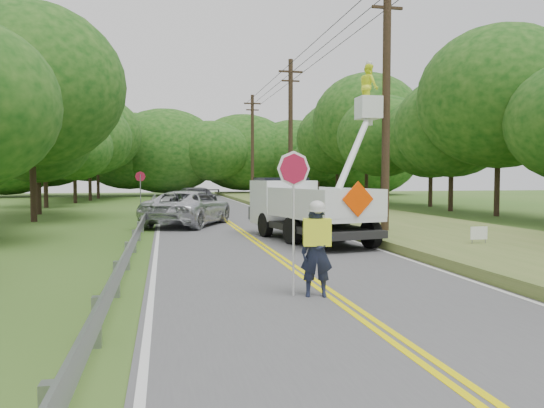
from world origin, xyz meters
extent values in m
plane|color=#345F1C|center=(0.00, 0.00, 0.00)|extent=(140.00, 140.00, 0.00)
cube|color=#515153|center=(0.00, 14.00, 0.01)|extent=(7.20, 96.00, 0.02)
cube|color=#FFE900|center=(-0.10, 14.00, 0.02)|extent=(0.12, 96.00, 0.00)
cube|color=#FFE900|center=(0.10, 14.00, 0.02)|extent=(0.12, 96.00, 0.00)
cube|color=silver|center=(-3.45, 14.00, 0.02)|extent=(0.12, 96.00, 0.00)
cube|color=silver|center=(3.45, 14.00, 0.02)|extent=(0.12, 96.00, 0.00)
cube|color=gray|center=(-4.10, -2.00, 0.35)|extent=(0.12, 0.14, 0.70)
cube|color=gray|center=(-4.10, 1.00, 0.35)|extent=(0.12, 0.14, 0.70)
cube|color=gray|center=(-4.10, 4.00, 0.35)|extent=(0.12, 0.14, 0.70)
cube|color=gray|center=(-4.10, 7.00, 0.35)|extent=(0.12, 0.14, 0.70)
cube|color=gray|center=(-4.10, 10.00, 0.35)|extent=(0.12, 0.14, 0.70)
cube|color=gray|center=(-4.10, 13.00, 0.35)|extent=(0.12, 0.14, 0.70)
cube|color=gray|center=(-4.10, 16.00, 0.35)|extent=(0.12, 0.14, 0.70)
cube|color=gray|center=(-4.10, 19.00, 0.35)|extent=(0.12, 0.14, 0.70)
cube|color=gray|center=(-4.10, 22.00, 0.35)|extent=(0.12, 0.14, 0.70)
cube|color=gray|center=(-4.10, 25.00, 0.35)|extent=(0.12, 0.14, 0.70)
cube|color=gray|center=(-4.10, 28.00, 0.35)|extent=(0.12, 0.14, 0.70)
cube|color=gray|center=(-4.10, 31.00, 0.35)|extent=(0.12, 0.14, 0.70)
cube|color=gray|center=(-4.10, 34.00, 0.35)|extent=(0.12, 0.14, 0.70)
cube|color=gray|center=(-4.10, 37.00, 0.35)|extent=(0.12, 0.14, 0.70)
cube|color=gray|center=(-4.00, 15.00, 0.60)|extent=(0.05, 48.00, 0.34)
cylinder|color=black|center=(5.00, 9.00, 5.00)|extent=(0.30, 0.30, 10.00)
cube|color=black|center=(5.00, 9.00, 8.60)|extent=(1.20, 0.10, 0.10)
cylinder|color=black|center=(5.00, 24.00, 5.00)|extent=(0.30, 0.30, 10.00)
cube|color=black|center=(5.00, 24.00, 9.20)|extent=(1.60, 0.12, 0.12)
cube|color=black|center=(5.00, 24.00, 8.60)|extent=(1.20, 0.10, 0.10)
cylinder|color=black|center=(5.00, 39.00, 5.00)|extent=(0.30, 0.30, 10.00)
cube|color=black|center=(5.00, 39.00, 9.20)|extent=(1.60, 0.12, 0.12)
cube|color=black|center=(5.00, 39.00, 8.60)|extent=(1.20, 0.10, 0.10)
cylinder|color=black|center=(4.30, 17.50, 9.10)|extent=(0.03, 43.00, 0.03)
cylinder|color=black|center=(5.00, 17.50, 9.10)|extent=(0.03, 43.00, 0.03)
cylinder|color=black|center=(5.70, 17.50, 9.10)|extent=(0.03, 43.00, 0.03)
cube|color=#506A2D|center=(7.10, 14.00, 0.15)|extent=(7.00, 96.00, 0.30)
cylinder|color=#332319|center=(-9.79, 19.34, 2.03)|extent=(0.32, 0.32, 4.06)
ellipsoid|color=#0E3F0F|center=(-9.79, 19.34, 6.99)|extent=(9.47, 9.47, 8.34)
cylinder|color=#332319|center=(-10.80, 24.98, 1.40)|extent=(0.32, 0.32, 2.81)
ellipsoid|color=#0E3F0F|center=(-10.80, 24.98, 4.84)|extent=(6.56, 6.56, 5.77)
cylinder|color=#332319|center=(-11.91, 32.32, 1.45)|extent=(0.32, 0.32, 2.90)
ellipsoid|color=#0E3F0F|center=(-11.91, 32.32, 5.00)|extent=(6.77, 6.77, 5.96)
cylinder|color=#332319|center=(-10.89, 39.00, 1.42)|extent=(0.32, 0.32, 2.85)
ellipsoid|color=#0E3F0F|center=(-10.89, 39.00, 4.90)|extent=(6.64, 6.64, 5.85)
cylinder|color=#332319|center=(-10.28, 43.85, 1.75)|extent=(0.32, 0.32, 3.50)
ellipsoid|color=#0E3F0F|center=(-10.28, 43.85, 6.03)|extent=(8.17, 8.17, 7.19)
cylinder|color=#332319|center=(-10.09, 48.61, 1.98)|extent=(0.32, 0.32, 3.97)
ellipsoid|color=#0E3F0F|center=(-10.09, 48.61, 6.83)|extent=(9.25, 9.25, 8.14)
cylinder|color=#332319|center=(16.03, 17.88, 2.02)|extent=(0.32, 0.32, 4.04)
ellipsoid|color=#0E3F0F|center=(16.03, 17.88, 6.96)|extent=(9.44, 9.44, 8.30)
cylinder|color=#332319|center=(15.74, 22.40, 1.64)|extent=(0.32, 0.32, 3.29)
ellipsoid|color=#0E3F0F|center=(15.74, 22.40, 5.67)|extent=(7.68, 7.68, 6.75)
cylinder|color=#332319|center=(17.12, 27.63, 1.60)|extent=(0.32, 0.32, 3.21)
ellipsoid|color=#0E3F0F|center=(17.12, 27.63, 5.52)|extent=(7.49, 7.49, 6.59)
cylinder|color=#332319|center=(14.97, 31.83, 1.67)|extent=(0.32, 0.32, 3.35)
ellipsoid|color=#0E3F0F|center=(14.97, 31.83, 5.77)|extent=(7.81, 7.81, 6.87)
cylinder|color=#332319|center=(15.20, 35.96, 2.15)|extent=(0.32, 0.32, 4.31)
ellipsoid|color=#0E3F0F|center=(15.20, 35.96, 7.42)|extent=(10.06, 10.06, 8.85)
cylinder|color=#332319|center=(14.75, 42.95, 1.85)|extent=(0.32, 0.32, 3.71)
ellipsoid|color=#0E3F0F|center=(14.75, 42.95, 6.38)|extent=(8.65, 8.65, 7.61)
cylinder|color=#332319|center=(14.32, 48.42, 1.27)|extent=(0.32, 0.32, 2.54)
ellipsoid|color=#0E3F0F|center=(14.32, 48.42, 4.38)|extent=(5.94, 5.94, 5.22)
ellipsoid|color=#0E3F0F|center=(-21.00, 55.26, 5.50)|extent=(14.06, 10.55, 10.55)
ellipsoid|color=#0E3F0F|center=(-17.04, 57.94, 5.50)|extent=(11.70, 8.78, 8.78)
ellipsoid|color=#0E3F0F|center=(-12.14, 57.28, 5.50)|extent=(9.97, 7.47, 7.47)
ellipsoid|color=#0E3F0F|center=(-7.32, 56.41, 5.50)|extent=(12.52, 9.39, 9.39)
ellipsoid|color=#0E3F0F|center=(-2.99, 56.15, 5.50)|extent=(13.91, 10.43, 10.43)
ellipsoid|color=#0E3F0F|center=(2.46, 54.40, 5.50)|extent=(9.81, 7.36, 7.36)
ellipsoid|color=#0E3F0F|center=(7.06, 57.79, 5.50)|extent=(13.26, 9.95, 9.95)
ellipsoid|color=#0E3F0F|center=(13.51, 56.98, 5.50)|extent=(11.47, 8.60, 8.60)
ellipsoid|color=#0E3F0F|center=(17.44, 56.09, 5.50)|extent=(12.30, 9.22, 9.22)
ellipsoid|color=#0E3F0F|center=(22.13, 54.07, 5.50)|extent=(15.32, 11.49, 11.49)
imported|color=#191E33|center=(-0.33, 0.20, 0.88)|extent=(0.69, 0.53, 1.71)
cube|color=yellow|center=(-0.33, 0.20, 1.26)|extent=(0.58, 0.42, 0.52)
ellipsoid|color=silver|center=(-0.33, 0.20, 1.74)|extent=(0.32, 0.32, 0.26)
cylinder|color=#B7B7B7|center=(-0.76, 0.34, 1.22)|extent=(0.04, 0.04, 2.40)
cylinder|color=#A11433|center=(-0.76, 0.34, 2.47)|extent=(0.68, 0.16, 0.68)
cylinder|color=black|center=(1.45, 5.97, 0.48)|extent=(0.46, 0.96, 0.92)
cylinder|color=black|center=(3.33, 6.34, 0.48)|extent=(0.46, 0.96, 0.92)
cylinder|color=black|center=(1.08, 7.84, 0.48)|extent=(0.46, 0.96, 0.92)
cylinder|color=black|center=(2.96, 8.22, 0.48)|extent=(0.46, 0.96, 0.92)
cylinder|color=black|center=(0.62, 10.19, 0.48)|extent=(0.46, 0.96, 0.92)
cylinder|color=black|center=(2.49, 10.56, 0.48)|extent=(0.46, 0.96, 0.92)
cube|color=black|center=(1.96, 8.31, 0.55)|extent=(3.17, 6.40, 0.24)
cube|color=silver|center=(2.10, 7.65, 1.03)|extent=(3.02, 4.75, 0.21)
cube|color=silver|center=(1.03, 7.44, 1.50)|extent=(0.91, 4.33, 0.86)
cube|color=silver|center=(3.16, 7.87, 1.50)|extent=(0.91, 4.33, 0.86)
cube|color=silver|center=(2.52, 5.51, 1.50)|extent=(2.17, 0.49, 0.86)
cube|color=silver|center=(1.46, 10.85, 1.31)|extent=(2.47, 2.20, 1.72)
cube|color=black|center=(1.42, 11.04, 1.93)|extent=(2.12, 1.59, 0.72)
cube|color=silver|center=(2.30, 6.62, 1.50)|extent=(1.01, 1.01, 0.77)
cube|color=silver|center=(4.30, 9.00, 4.88)|extent=(0.81, 0.81, 0.81)
imported|color=yellow|center=(4.30, 9.00, 5.66)|extent=(0.62, 0.80, 1.65)
cube|color=#FF4200|center=(2.53, 5.45, 1.65)|extent=(1.07, 0.25, 1.08)
imported|color=silver|center=(-2.05, 15.52, 0.85)|extent=(4.95, 6.56, 1.66)
imported|color=#36373C|center=(-1.38, 24.02, 0.84)|extent=(3.19, 5.94, 1.64)
cylinder|color=gray|center=(-4.46, 19.94, 1.23)|extent=(0.06, 0.06, 2.46)
cylinder|color=#A11433|center=(-4.46, 19.94, 2.34)|extent=(0.56, 0.03, 0.56)
cube|color=white|center=(6.16, 4.75, 0.62)|extent=(0.56, 0.03, 0.39)
cylinder|color=gray|center=(5.94, 4.75, 0.28)|extent=(0.02, 0.02, 0.56)
cylinder|color=gray|center=(6.38, 4.75, 0.28)|extent=(0.02, 0.02, 0.56)
camera|label=1|loc=(-3.18, -9.27, 2.32)|focal=34.20mm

